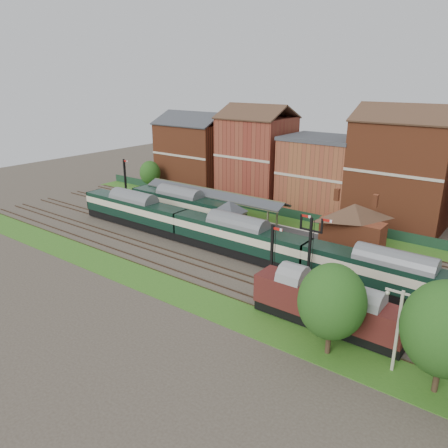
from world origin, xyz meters
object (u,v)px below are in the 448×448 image
Objects in this scene: semaphore_bracket at (310,248)px; platform_railcar at (180,204)px; dmu_train at (238,237)px; signal_box at (229,220)px; goods_van_a at (292,294)px.

semaphore_bracket is 0.43× the size of platform_railcar.
dmu_train is 17.21m from platform_railcar.
signal_box is 16.16m from semaphore_bracket.
dmu_train is at bearing 145.01° from goods_van_a.
semaphore_bracket is 1.19× the size of goods_van_a.
platform_railcar is 32.70m from goods_van_a.
signal_box is at bearing 139.11° from dmu_train.
signal_box is at bearing -14.94° from platform_railcar.
platform_railcar is (-12.18, 3.25, -0.62)m from signal_box.
semaphore_bracket reaches higher than platform_railcar.
signal_box is 0.31× the size of platform_railcar.
goods_van_a is (28.79, -15.50, -0.22)m from platform_railcar.
signal_box reaches higher than goods_van_a.
semaphore_bracket is 0.14× the size of dmu_train.
dmu_train reaches higher than platform_railcar.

